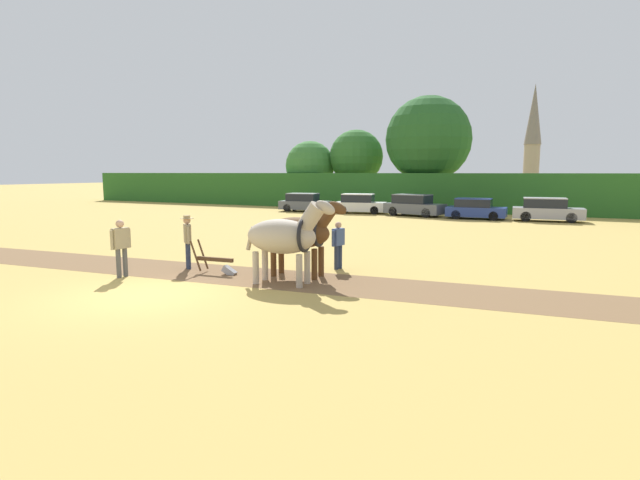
% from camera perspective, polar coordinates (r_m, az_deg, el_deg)
% --- Properties ---
extents(ground_plane, '(240.00, 240.00, 0.00)m').
position_cam_1_polar(ground_plane, '(13.80, -19.42, -5.95)').
color(ground_plane, tan).
extents(plowed_furrow_strip, '(31.84, 5.58, 0.01)m').
position_cam_1_polar(plowed_furrow_strip, '(17.36, -17.90, -3.12)').
color(plowed_furrow_strip, brown).
rests_on(plowed_furrow_strip, ground).
extents(hedgerow, '(75.76, 1.68, 3.09)m').
position_cam_1_polar(hedgerow, '(41.80, 13.23, 5.33)').
color(hedgerow, '#286023').
rests_on(hedgerow, ground).
extents(tree_far_left, '(4.70, 4.70, 6.14)m').
position_cam_1_polar(tree_far_left, '(48.59, -1.15, 8.48)').
color(tree_far_left, '#4C3823').
rests_on(tree_far_left, ground).
extents(tree_left, '(5.04, 5.04, 7.14)m').
position_cam_1_polar(tree_left, '(47.74, 4.16, 9.46)').
color(tree_left, brown).
rests_on(tree_left, ground).
extents(tree_center_left, '(7.33, 7.33, 9.66)m').
position_cam_1_polar(tree_center_left, '(44.70, 12.28, 11.20)').
color(tree_center_left, '#4C3823').
rests_on(tree_center_left, ground).
extents(church_spire, '(2.48, 2.48, 16.10)m').
position_cam_1_polar(church_spire, '(81.97, 23.15, 10.82)').
color(church_spire, gray).
rests_on(church_spire, ground).
extents(draft_horse_lead_left, '(2.81, 1.22, 2.49)m').
position_cam_1_polar(draft_horse_lead_left, '(14.07, -4.03, 0.46)').
color(draft_horse_lead_left, '#B2A38E').
rests_on(draft_horse_lead_left, ground).
extents(draft_horse_lead_right, '(2.77, 1.18, 2.40)m').
position_cam_1_polar(draft_horse_lead_right, '(15.08, -2.24, 0.85)').
color(draft_horse_lead_right, '#513319').
rests_on(draft_horse_lead_right, ground).
extents(plow, '(1.56, 0.50, 1.13)m').
position_cam_1_polar(plow, '(15.96, -11.54, -2.68)').
color(plow, '#4C331E').
rests_on(plow, ground).
extents(farmer_at_plow, '(0.52, 0.49, 1.77)m').
position_cam_1_polar(farmer_at_plow, '(16.94, -14.90, 0.31)').
color(farmer_at_plow, '#28334C').
rests_on(farmer_at_plow, ground).
extents(farmer_beside_team, '(0.29, 0.63, 1.56)m').
position_cam_1_polar(farmer_beside_team, '(16.32, 2.10, -0.24)').
color(farmer_beside_team, '#28334C').
rests_on(farmer_beside_team, ground).
extents(farmer_onlooker_left, '(0.25, 0.69, 1.75)m').
position_cam_1_polar(farmer_onlooker_left, '(16.19, -21.80, -0.39)').
color(farmer_onlooker_left, '#4C4C4C').
rests_on(farmer_onlooker_left, ground).
extents(parked_car_far_left, '(4.19, 2.21, 1.47)m').
position_cam_1_polar(parked_car_far_left, '(40.66, -1.82, 4.29)').
color(parked_car_far_left, '#565B66').
rests_on(parked_car_far_left, ground).
extents(parked_car_left, '(4.20, 2.46, 1.51)m').
position_cam_1_polar(parked_car_left, '(38.89, 4.55, 4.13)').
color(parked_car_left, silver).
rests_on(parked_car_left, ground).
extents(parked_car_center_left, '(4.52, 2.59, 1.57)m').
position_cam_1_polar(parked_car_center_left, '(37.03, 10.68, 3.89)').
color(parked_car_center_left, '#565B66').
rests_on(parked_car_center_left, ground).
extents(parked_car_center, '(3.94, 1.88, 1.41)m').
position_cam_1_polar(parked_car_center, '(35.62, 17.33, 3.41)').
color(parked_car_center, navy).
rests_on(parked_car_center, ground).
extents(parked_car_center_right, '(4.42, 2.10, 1.53)m').
position_cam_1_polar(parked_car_center_right, '(35.54, 24.49, 3.14)').
color(parked_car_center_right, '#9E9EA8').
rests_on(parked_car_center_right, ground).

